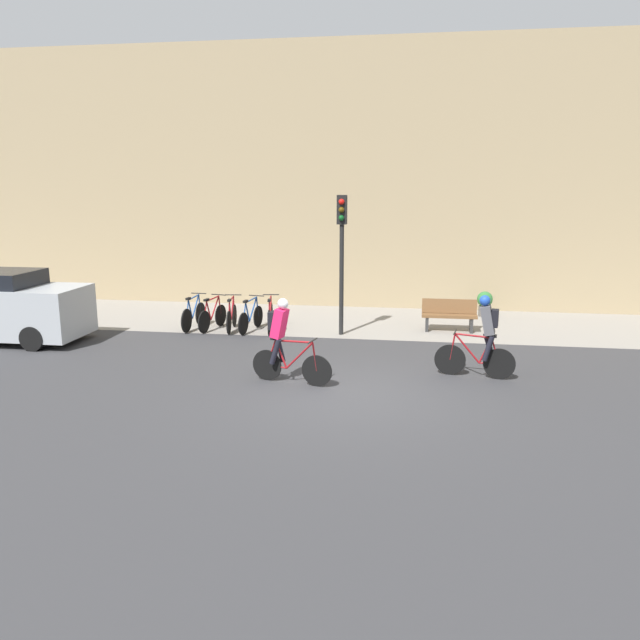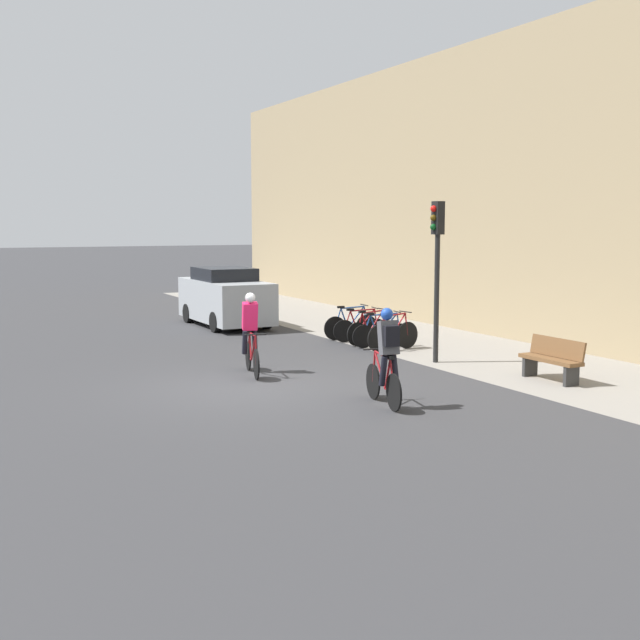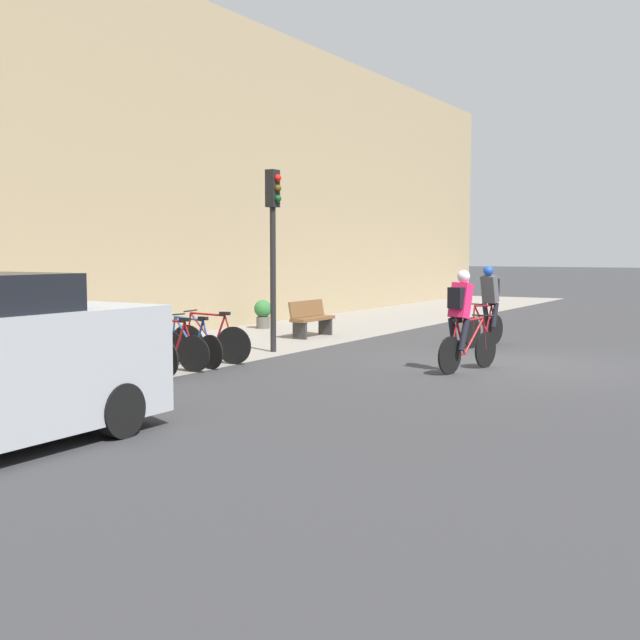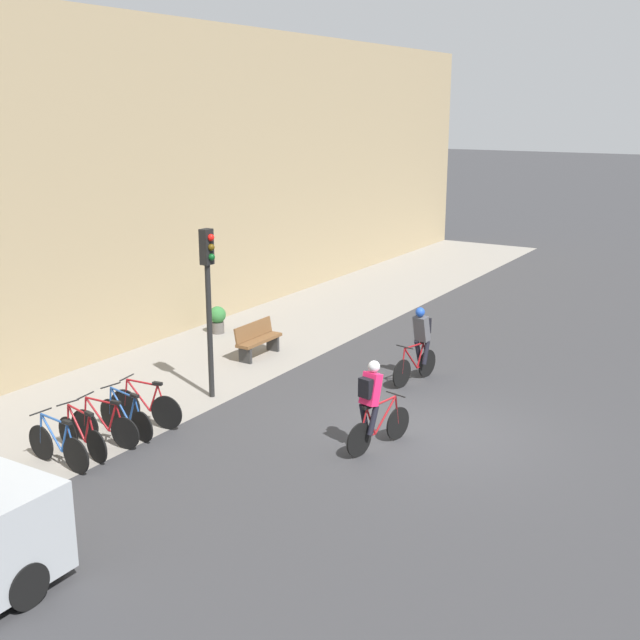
# 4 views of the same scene
# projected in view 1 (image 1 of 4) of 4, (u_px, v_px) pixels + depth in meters

# --- Properties ---
(ground) EXTENTS (200.00, 200.00, 0.00)m
(ground) POSITION_uv_depth(u_px,v_px,m) (345.00, 394.00, 12.16)
(ground) COLOR #333335
(kerb_strip) EXTENTS (44.00, 4.50, 0.01)m
(kerb_strip) POSITION_uv_depth(u_px,v_px,m) (370.00, 321.00, 18.69)
(kerb_strip) COLOR gray
(kerb_strip) RESTS_ON ground
(building_facade) EXTENTS (44.00, 0.60, 8.52)m
(building_facade) POSITION_uv_depth(u_px,v_px,m) (378.00, 177.00, 20.25)
(building_facade) COLOR #9E8966
(building_facade) RESTS_ON ground
(cyclist_pink) EXTENTS (1.73, 0.59, 1.77)m
(cyclist_pink) POSITION_uv_depth(u_px,v_px,m) (283.00, 338.00, 12.72)
(cyclist_pink) COLOR black
(cyclist_pink) RESTS_ON ground
(cyclist_grey) EXTENTS (1.66, 0.54, 1.77)m
(cyclist_grey) POSITION_uv_depth(u_px,v_px,m) (484.00, 334.00, 13.02)
(cyclist_grey) COLOR black
(cyclist_grey) RESTS_ON ground
(parked_bike_0) EXTENTS (0.46, 1.65, 0.97)m
(parked_bike_0) POSITION_uv_depth(u_px,v_px,m) (194.00, 315.00, 17.67)
(parked_bike_0) COLOR black
(parked_bike_0) RESTS_ON ground
(parked_bike_1) EXTENTS (0.47, 1.56, 0.95)m
(parked_bike_1) POSITION_uv_depth(u_px,v_px,m) (212.00, 316.00, 17.59)
(parked_bike_1) COLOR black
(parked_bike_1) RESTS_ON ground
(parked_bike_2) EXTENTS (0.46, 1.58, 0.95)m
(parked_bike_2) POSITION_uv_depth(u_px,v_px,m) (232.00, 317.00, 17.51)
(parked_bike_2) COLOR black
(parked_bike_2) RESTS_ON ground
(parked_bike_3) EXTENTS (0.46, 1.63, 0.94)m
(parked_bike_3) POSITION_uv_depth(u_px,v_px,m) (251.00, 317.00, 17.43)
(parked_bike_3) COLOR black
(parked_bike_3) RESTS_ON ground
(parked_bike_4) EXTENTS (0.46, 1.67, 0.98)m
(parked_bike_4) POSITION_uv_depth(u_px,v_px,m) (270.00, 317.00, 17.34)
(parked_bike_4) COLOR black
(parked_bike_4) RESTS_ON ground
(traffic_light_pole) EXTENTS (0.26, 0.30, 3.75)m
(traffic_light_pole) POSITION_uv_depth(u_px,v_px,m) (342.00, 240.00, 16.50)
(traffic_light_pole) COLOR black
(traffic_light_pole) RESTS_ON ground
(bench) EXTENTS (1.51, 0.44, 0.89)m
(bench) POSITION_uv_depth(u_px,v_px,m) (449.00, 315.00, 17.36)
(bench) COLOR brown
(bench) RESTS_ON ground
(parked_car) EXTENTS (4.30, 1.84, 1.85)m
(parked_car) POSITION_uv_depth(u_px,v_px,m) (2.00, 307.00, 16.18)
(parked_car) COLOR #9EA3A8
(parked_car) RESTS_ON ground
(potted_plant) EXTENTS (0.48, 0.48, 0.78)m
(potted_plant) POSITION_uv_depth(u_px,v_px,m) (485.00, 302.00, 19.37)
(potted_plant) COLOR #56514C
(potted_plant) RESTS_ON ground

